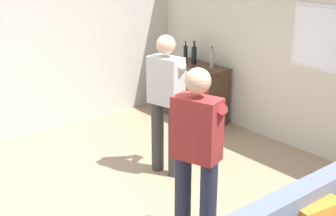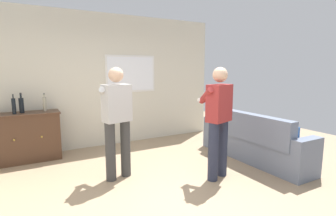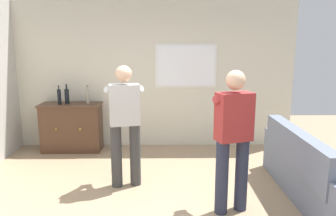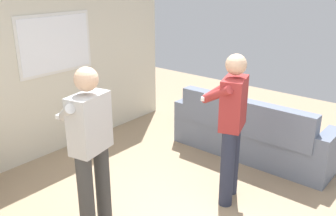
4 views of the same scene
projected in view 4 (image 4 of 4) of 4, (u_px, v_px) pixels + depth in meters
name	position (u px, v px, depth m)	size (l,w,h in m)	color
wall_back_with_window	(16.00, 60.00, 4.74)	(5.20, 0.15, 2.80)	beige
couch	(248.00, 134.00, 5.16)	(0.57, 2.25, 0.89)	slate
person_standing_left	(90.00, 145.00, 3.49)	(0.55, 0.51, 1.68)	#383838
person_standing_right	(231.00, 122.00, 4.01)	(0.53, 0.52, 1.68)	#282D42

